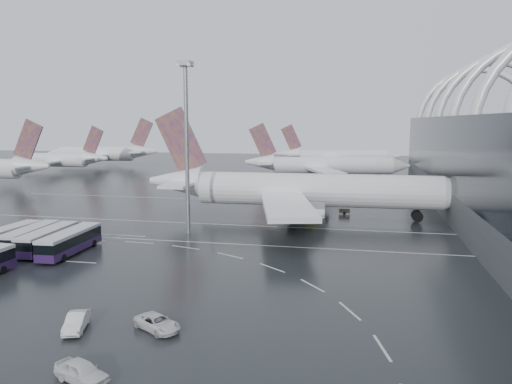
% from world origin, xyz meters
% --- Properties ---
extents(ground, '(420.00, 420.00, 0.00)m').
position_xyz_m(ground, '(0.00, 0.00, 0.00)').
color(ground, black).
rests_on(ground, ground).
extents(lane_marking_near, '(120.00, 0.25, 0.01)m').
position_xyz_m(lane_marking_near, '(0.00, -2.00, 0.01)').
color(lane_marking_near, silver).
rests_on(lane_marking_near, ground).
extents(lane_marking_mid, '(120.00, 0.25, 0.01)m').
position_xyz_m(lane_marking_mid, '(0.00, 12.00, 0.01)').
color(lane_marking_mid, silver).
rests_on(lane_marking_mid, ground).
extents(lane_marking_far, '(120.00, 0.25, 0.01)m').
position_xyz_m(lane_marking_far, '(0.00, 40.00, 0.01)').
color(lane_marking_far, silver).
rests_on(lane_marking_far, ground).
extents(bus_bay_line_south, '(28.00, 0.25, 0.01)m').
position_xyz_m(bus_bay_line_south, '(-24.00, -16.00, 0.01)').
color(bus_bay_line_south, silver).
rests_on(bus_bay_line_south, ground).
extents(bus_bay_line_north, '(28.00, 0.25, 0.01)m').
position_xyz_m(bus_bay_line_north, '(-24.00, 0.00, 0.01)').
color(bus_bay_line_north, silver).
rests_on(bus_bay_line_north, ground).
extents(airliner_main, '(64.48, 56.71, 21.89)m').
position_xyz_m(airliner_main, '(13.43, 20.97, 5.48)').
color(airliner_main, white).
rests_on(airliner_main, ground).
extents(airliner_gate_b, '(53.19, 47.34, 18.48)m').
position_xyz_m(airliner_gate_b, '(13.42, 86.61, 4.62)').
color(airliner_gate_b, white).
rests_on(airliner_gate_b, ground).
extents(airliner_gate_c, '(49.86, 45.56, 17.76)m').
position_xyz_m(airliner_gate_c, '(15.20, 131.94, 4.44)').
color(airliner_gate_c, white).
rests_on(airliner_gate_c, ground).
extents(jet_remote_mid, '(39.69, 31.90, 17.40)m').
position_xyz_m(jet_remote_mid, '(-85.19, 92.18, 4.49)').
color(jet_remote_mid, white).
rests_on(jet_remote_mid, ground).
extents(jet_remote_far, '(46.97, 37.99, 20.45)m').
position_xyz_m(jet_remote_far, '(-81.05, 117.73, 5.28)').
color(jet_remote_far, white).
rests_on(jet_remote_far, ground).
extents(bus_row_near_a, '(3.19, 12.44, 3.05)m').
position_xyz_m(bus_row_near_a, '(-27.49, -10.72, 1.67)').
color(bus_row_near_a, '#2A1440').
rests_on(bus_row_near_a, ground).
extents(bus_row_near_b, '(3.60, 12.59, 3.06)m').
position_xyz_m(bus_row_near_b, '(-23.99, -10.27, 1.68)').
color(bus_row_near_b, '#2A1440').
rests_on(bus_row_near_b, ground).
extents(bus_row_near_c, '(3.52, 12.96, 3.16)m').
position_xyz_m(bus_row_near_c, '(-20.41, -11.20, 1.74)').
color(bus_row_near_c, '#2A1440').
rests_on(bus_row_near_c, ground).
extents(bus_row_near_d, '(3.52, 13.38, 3.27)m').
position_xyz_m(bus_row_near_d, '(-16.22, -12.10, 1.80)').
color(bus_row_near_d, '#2A1440').
rests_on(bus_row_near_d, ground).
extents(van_curve_a, '(5.43, 4.54, 1.38)m').
position_xyz_m(van_curve_a, '(6.71, -34.78, 0.69)').
color(van_curve_a, silver).
rests_on(van_curve_a, ground).
extents(van_curve_b, '(5.08, 3.50, 1.61)m').
position_xyz_m(van_curve_b, '(4.91, -44.54, 0.80)').
color(van_curve_b, silver).
rests_on(van_curve_b, ground).
extents(van_curve_c, '(2.97, 4.93, 1.53)m').
position_xyz_m(van_curve_c, '(-0.60, -36.22, 0.77)').
color(van_curve_c, silver).
rests_on(van_curve_c, ground).
extents(floodlight_mast, '(2.21, 2.21, 28.77)m').
position_xyz_m(floodlight_mast, '(-3.87, 3.98, 18.10)').
color(floodlight_mast, gray).
rests_on(floodlight_mast, ground).
extents(gse_cart_belly_a, '(2.44, 1.44, 1.33)m').
position_xyz_m(gse_cart_belly_a, '(16.14, 18.60, 0.66)').
color(gse_cart_belly_a, gold).
rests_on(gse_cart_belly_a, ground).
extents(gse_cart_belly_b, '(2.22, 1.31, 1.21)m').
position_xyz_m(gse_cart_belly_b, '(21.82, 27.05, 0.61)').
color(gse_cart_belly_b, slate).
rests_on(gse_cart_belly_b, ground).
extents(gse_cart_belly_c, '(2.19, 1.29, 1.19)m').
position_xyz_m(gse_cart_belly_c, '(8.09, 22.51, 0.60)').
color(gse_cart_belly_c, gold).
rests_on(gse_cart_belly_c, ground).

